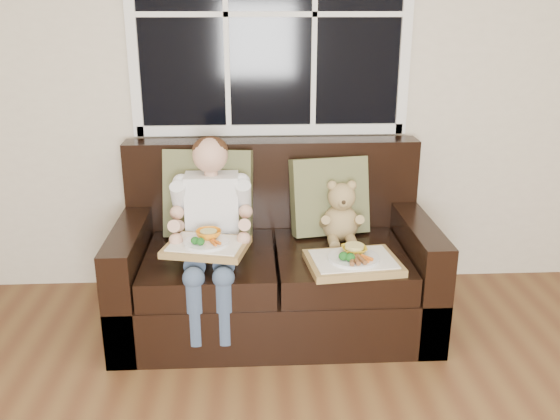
{
  "coord_description": "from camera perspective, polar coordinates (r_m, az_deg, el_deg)",
  "views": [
    {
      "loc": [
        -0.54,
        -1.03,
        1.69
      ],
      "look_at": [
        -0.39,
        1.85,
        0.7
      ],
      "focal_mm": 38.0,
      "sensor_mm": 36.0,
      "label": 1
    }
  ],
  "objects": [
    {
      "name": "room_walls",
      "position": [
        1.16,
        25.14,
        12.39
      ],
      "size": [
        4.52,
        5.02,
        2.71
      ],
      "color": "beige",
      "rests_on": "ground"
    },
    {
      "name": "window_back",
      "position": [
        3.51,
        -0.94,
        18.33
      ],
      "size": [
        1.62,
        0.04,
        1.37
      ],
      "color": "black",
      "rests_on": "room_walls"
    },
    {
      "name": "loveseat",
      "position": [
        3.35,
        -0.52,
        -5.41
      ],
      "size": [
        1.7,
        0.92,
        0.96
      ],
      "color": "black",
      "rests_on": "ground"
    },
    {
      "name": "pillow_left",
      "position": [
        3.36,
        -6.91,
        1.6
      ],
      "size": [
        0.51,
        0.28,
        0.51
      ],
      "rotation": [
        -0.21,
        0.0,
        -0.11
      ],
      "color": "#686D43",
      "rests_on": "loveseat"
    },
    {
      "name": "pillow_right",
      "position": [
        3.39,
        4.78,
        1.35
      ],
      "size": [
        0.47,
        0.28,
        0.45
      ],
      "rotation": [
        -0.21,
        0.0,
        0.19
      ],
      "color": "#686D43",
      "rests_on": "loveseat"
    },
    {
      "name": "child",
      "position": [
        3.1,
        -6.63,
        -0.56
      ],
      "size": [
        0.41,
        0.61,
        0.93
      ],
      "color": "white",
      "rests_on": "loveseat"
    },
    {
      "name": "teddy_bear",
      "position": [
        3.3,
        5.89,
        -0.57
      ],
      "size": [
        0.21,
        0.26,
        0.36
      ],
      "rotation": [
        0.0,
        0.0,
        -0.02
      ],
      "color": "#A38656",
      "rests_on": "loveseat"
    },
    {
      "name": "tray_left",
      "position": [
        2.96,
        -7.07,
        -3.3
      ],
      "size": [
        0.45,
        0.38,
        0.09
      ],
      "rotation": [
        0.0,
        0.0,
        -0.23
      ],
      "color": "olive",
      "rests_on": "child"
    },
    {
      "name": "tray_right",
      "position": [
        3.01,
        7.04,
        -4.88
      ],
      "size": [
        0.49,
        0.39,
        0.1
      ],
      "rotation": [
        0.0,
        0.0,
        0.11
      ],
      "color": "olive",
      "rests_on": "loveseat"
    }
  ]
}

